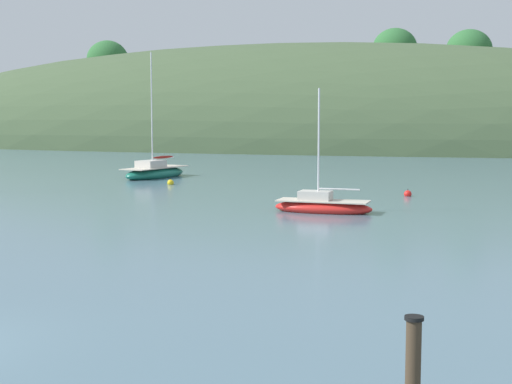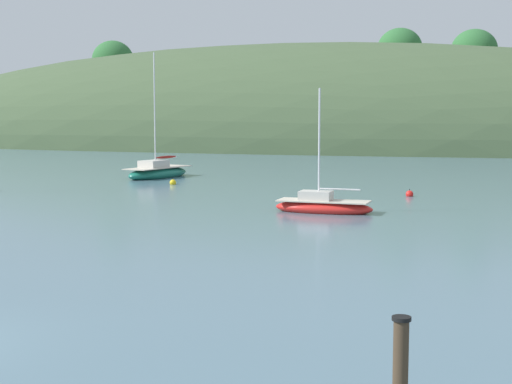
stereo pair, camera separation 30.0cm
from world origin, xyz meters
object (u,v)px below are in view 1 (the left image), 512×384
object	(u,v)px
sailboat_cream_ketch	(155,172)
sailboat_black_sloop	(322,206)
mooring_buoy_outer	(408,194)
mooring_buoy_inner	(171,183)
jetty_piling	(413,361)

from	to	relation	value
sailboat_cream_ketch	sailboat_black_sloop	distance (m)	23.18
mooring_buoy_outer	mooring_buoy_inner	distance (m)	16.38
sailboat_black_sloop	mooring_buoy_inner	xyz separation A→B (m)	(-13.46, 10.78, -0.19)
mooring_buoy_inner	mooring_buoy_outer	bearing A→B (deg)	-7.18
mooring_buoy_outer	jetty_piling	distance (m)	31.71
sailboat_cream_ketch	mooring_buoy_outer	world-z (taller)	sailboat_cream_ketch
sailboat_black_sloop	mooring_buoy_outer	bearing A→B (deg)	72.27
sailboat_black_sloop	mooring_buoy_outer	distance (m)	9.17
sailboat_cream_ketch	mooring_buoy_inner	bearing A→B (deg)	-52.26
sailboat_cream_ketch	mooring_buoy_inner	distance (m)	6.07
sailboat_cream_ketch	jetty_piling	size ratio (longest dim) A/B	6.57
mooring_buoy_inner	jetty_piling	xyz separation A→B (m)	(20.88, -33.41, 0.62)
sailboat_cream_ketch	jetty_piling	world-z (taller)	sailboat_cream_ketch
sailboat_black_sloop	mooring_buoy_outer	xyz separation A→B (m)	(2.79, 8.73, -0.19)
jetty_piling	mooring_buoy_outer	bearing A→B (deg)	98.40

